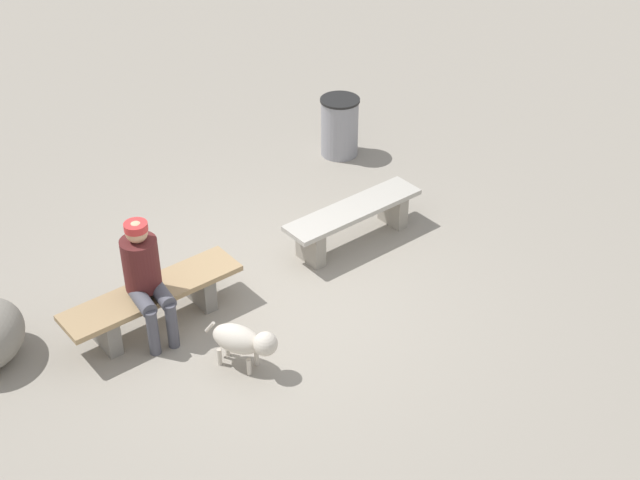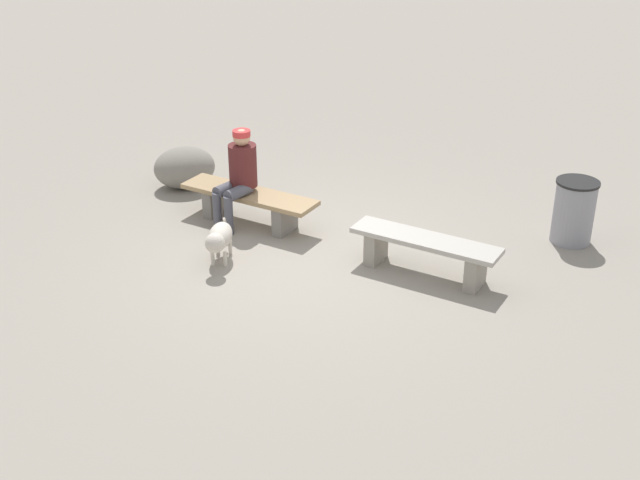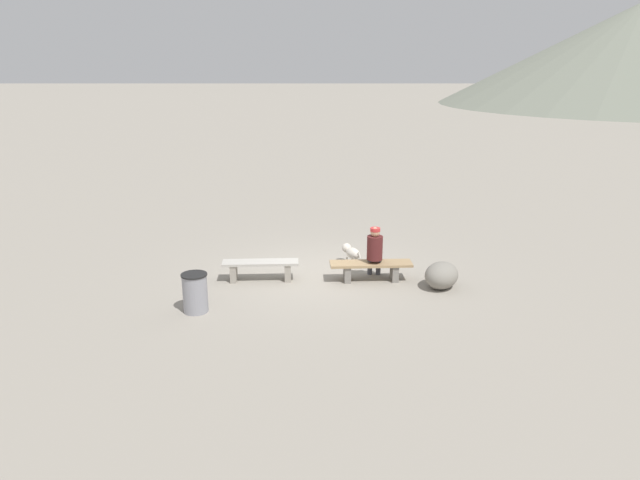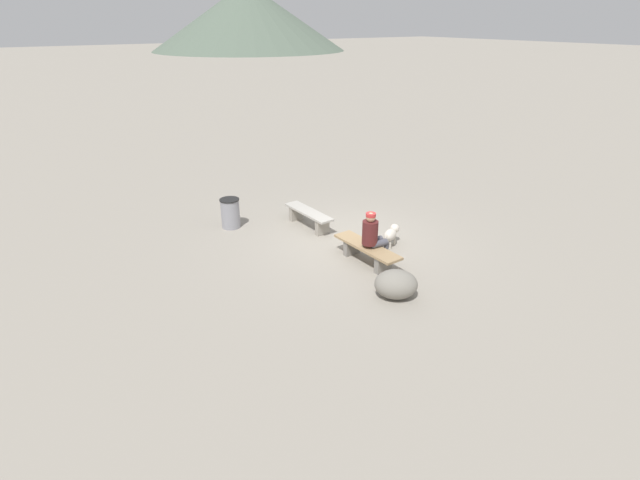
{
  "view_description": "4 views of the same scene",
  "coord_description": "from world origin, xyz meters",
  "views": [
    {
      "loc": [
        3.8,
        6.04,
        5.64
      ],
      "look_at": [
        -0.56,
        0.06,
        0.57
      ],
      "focal_mm": 49.54,
      "sensor_mm": 36.0,
      "label": 1
    },
    {
      "loc": [
        -4.81,
        7.04,
        4.42
      ],
      "look_at": [
        -0.3,
        0.16,
        0.36
      ],
      "focal_mm": 45.89,
      "sensor_mm": 36.0,
      "label": 2
    },
    {
      "loc": [
        -0.01,
        -12.98,
        4.81
      ],
      "look_at": [
        0.03,
        1.08,
        0.5
      ],
      "focal_mm": 33.58,
      "sensor_mm": 36.0,
      "label": 3
    },
    {
      "loc": [
        8.7,
        -6.65,
        5.06
      ],
      "look_at": [
        0.42,
        -1.18,
        0.49
      ],
      "focal_mm": 27.14,
      "sensor_mm": 36.0,
      "label": 4
    }
  ],
  "objects": [
    {
      "name": "dog",
      "position": [
        0.75,
        0.67,
        0.32
      ],
      "size": [
        0.49,
        0.69,
        0.48
      ],
      "rotation": [
        0.0,
        0.0,
        2.07
      ],
      "color": "beige",
      "rests_on": "ground"
    },
    {
      "name": "seated_person",
      "position": [
        1.21,
        -0.31,
        0.71
      ],
      "size": [
        0.38,
        0.62,
        1.23
      ],
      "rotation": [
        0.0,
        0.0,
        -0.09
      ],
      "color": "#511E1E",
      "rests_on": "ground"
    },
    {
      "name": "bench_left",
      "position": [
        -1.34,
        -0.38,
        0.31
      ],
      "size": [
        1.71,
        0.49,
        0.45
      ],
      "rotation": [
        0.0,
        0.0,
        0.05
      ],
      "color": "gray",
      "rests_on": "ground"
    },
    {
      "name": "ground",
      "position": [
        0.0,
        0.0,
        -0.03
      ],
      "size": [
        210.0,
        210.0,
        0.06
      ],
      "primitive_type": "cube",
      "color": "gray"
    },
    {
      "name": "trash_bin",
      "position": [
        -2.46,
        -2.1,
        0.39
      ],
      "size": [
        0.51,
        0.51,
        0.79
      ],
      "color": "gray",
      "rests_on": "ground"
    },
    {
      "name": "bench_right",
      "position": [
        1.13,
        -0.38,
        0.3
      ],
      "size": [
        1.85,
        0.55,
        0.42
      ],
      "rotation": [
        0.0,
        0.0,
        0.05
      ],
      "color": "gray",
      "rests_on": "ground"
    }
  ]
}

